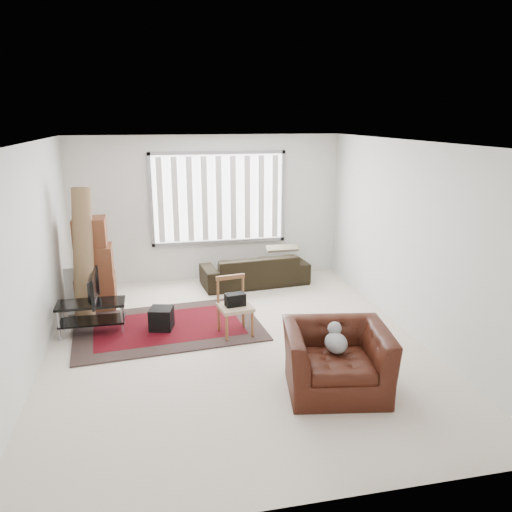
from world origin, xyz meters
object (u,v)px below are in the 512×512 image
(moving_boxes, at_px, (94,267))
(side_chair, at_px, (235,304))
(armchair, at_px, (336,355))
(tv_stand, at_px, (91,311))
(sofa, at_px, (255,265))

(moving_boxes, bearing_deg, side_chair, -36.21)
(armchair, bearing_deg, side_chair, 126.10)
(armchair, bearing_deg, tv_stand, 152.14)
(moving_boxes, relative_size, sofa, 0.77)
(sofa, height_order, armchair, armchair)
(tv_stand, bearing_deg, moving_boxes, 91.66)
(sofa, xyz_separation_m, side_chair, (-0.73, -2.11, 0.09))
(moving_boxes, distance_m, side_chair, 2.52)
(moving_boxes, bearing_deg, armchair, -47.99)
(tv_stand, bearing_deg, sofa, 31.20)
(tv_stand, relative_size, side_chair, 1.13)
(moving_boxes, distance_m, armchair, 4.32)
(moving_boxes, distance_m, sofa, 2.84)
(tv_stand, relative_size, moving_boxes, 0.63)
(tv_stand, distance_m, armchair, 3.60)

